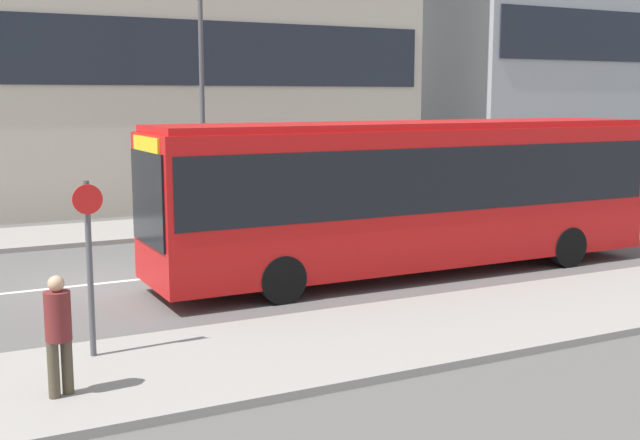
{
  "coord_description": "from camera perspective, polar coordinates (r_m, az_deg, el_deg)",
  "views": [
    {
      "loc": [
        -3.72,
        -17.2,
        4.01
      ],
      "look_at": [
        4.15,
        -1.91,
        1.35
      ],
      "focal_mm": 45.0,
      "sensor_mm": 36.0,
      "label": 1
    }
  ],
  "objects": [
    {
      "name": "parked_car_0",
      "position": [
        28.77,
        16.99,
        1.62
      ],
      "size": [
        4.68,
        1.79,
        1.25
      ],
      "color": "black",
      "rests_on": "ground_plane"
    },
    {
      "name": "pedestrian_near_stop",
      "position": [
        10.99,
        -18.11,
        -7.34
      ],
      "size": [
        0.34,
        0.34,
        1.61
      ],
      "rotation": [
        0.0,
        0.0,
        3.54
      ],
      "color": "#4C4233",
      "rests_on": "sidewalk_near"
    },
    {
      "name": "lane_centerline",
      "position": [
        18.05,
        -14.69,
        -4.31
      ],
      "size": [
        41.8,
        0.16,
        0.01
      ],
      "color": "silver",
      "rests_on": "ground_plane"
    },
    {
      "name": "bus_stop_sign",
      "position": [
        12.35,
        -16.08,
        -2.4
      ],
      "size": [
        0.44,
        0.12,
        2.66
      ],
      "color": "#4C4C51",
      "rests_on": "sidewalk_near"
    },
    {
      "name": "sidewalk_near",
      "position": [
        12.22,
        -8.15,
        -10.12
      ],
      "size": [
        44.0,
        3.5,
        0.13
      ],
      "color": "gray",
      "rests_on": "ground_plane"
    },
    {
      "name": "street_lamp",
      "position": [
        23.57,
        -8.41,
        9.87
      ],
      "size": [
        0.36,
        0.36,
        7.18
      ],
      "color": "#4C4C51",
      "rests_on": "sidewalk_far"
    },
    {
      "name": "ground_plane",
      "position": [
        18.05,
        -14.69,
        -4.33
      ],
      "size": [
        120.0,
        120.0,
        0.0
      ],
      "primitive_type": "plane",
      "color": "#595654"
    },
    {
      "name": "city_bus",
      "position": [
        18.15,
        6.49,
        2.32
      ],
      "size": [
        12.04,
        2.48,
        3.44
      ],
      "rotation": [
        0.0,
        0.0,
        -0.08
      ],
      "color": "red",
      "rests_on": "ground_plane"
    },
    {
      "name": "sidewalk_far",
      "position": [
        24.07,
        -17.97,
        -1.06
      ],
      "size": [
        44.0,
        3.5,
        0.13
      ],
      "color": "gray",
      "rests_on": "ground_plane"
    }
  ]
}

